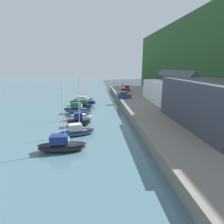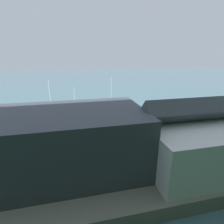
% 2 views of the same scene
% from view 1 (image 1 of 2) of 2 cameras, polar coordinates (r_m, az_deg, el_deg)
% --- Properties ---
extents(ground_plane, '(320.00, 320.00, 0.00)m').
position_cam_1_polar(ground_plane, '(40.75, -9.30, -1.88)').
color(ground_plane, '#476B75').
extents(quay_promenade, '(94.97, 20.59, 1.79)m').
position_cam_1_polar(quay_promenade, '(44.06, 18.23, 0.04)').
color(quay_promenade, gray).
rests_on(quay_promenade, ground_plane).
extents(harbor_clubhouse, '(19.48, 11.89, 8.69)m').
position_cam_1_polar(harbor_clubhouse, '(51.11, 19.50, 6.47)').
color(harbor_clubhouse, white).
rests_on(harbor_clubhouse, quay_promenade).
extents(yacht_club_building, '(19.52, 10.55, 7.44)m').
position_cam_1_polar(yacht_club_building, '(33.66, 30.32, 2.37)').
color(yacht_club_building, '#3D424C').
rests_on(yacht_club_building, quay_promenade).
extents(moored_boat_0, '(2.31, 6.88, 2.33)m').
position_cam_1_polar(moored_boat_0, '(58.71, -9.23, 4.12)').
color(moored_boat_0, silver).
rests_on(moored_boat_0, ground_plane).
extents(moored_boat_1, '(3.03, 8.10, 2.87)m').
position_cam_1_polar(moored_boat_1, '(53.30, -9.50, 3.27)').
color(moored_boat_1, navy).
rests_on(moored_boat_1, ground_plane).
extents(moored_boat_2, '(2.33, 4.41, 2.51)m').
position_cam_1_polar(moored_boat_2, '(49.14, -8.96, 2.13)').
color(moored_boat_2, black).
rests_on(moored_boat_2, ground_plane).
extents(moored_boat_3, '(3.18, 7.28, 2.78)m').
position_cam_1_polar(moored_boat_3, '(44.45, -11.18, 0.82)').
color(moored_boat_3, '#33568E').
rests_on(moored_boat_3, ground_plane).
extents(moored_boat_4, '(2.96, 6.07, 10.03)m').
position_cam_1_polar(moored_boat_4, '(39.41, -10.92, -1.42)').
color(moored_boat_4, white).
rests_on(moored_boat_4, ground_plane).
extents(moored_boat_5, '(2.61, 4.89, 2.73)m').
position_cam_1_polar(moored_boat_5, '(35.24, -10.64, -2.91)').
color(moored_boat_5, black).
rests_on(moored_boat_5, ground_plane).
extents(moored_boat_6, '(3.21, 6.29, 8.04)m').
position_cam_1_polar(moored_boat_6, '(30.67, -11.38, -6.19)').
color(moored_boat_6, '#33568E').
rests_on(moored_boat_6, ground_plane).
extents(moored_boat_7, '(2.19, 6.76, 9.75)m').
position_cam_1_polar(moored_boat_7, '(25.71, -16.14, -10.42)').
color(moored_boat_7, black).
rests_on(moored_boat_7, ground_plane).
extents(parked_car_0, '(1.86, 4.22, 2.16)m').
position_cam_1_polar(parked_car_0, '(54.09, 3.93, 5.38)').
color(parked_car_0, navy).
rests_on(parked_car_0, quay_promenade).
extents(parked_car_1, '(4.31, 2.07, 2.16)m').
position_cam_1_polar(parked_car_1, '(63.70, 3.71, 6.83)').
color(parked_car_1, black).
rests_on(parked_car_1, quay_promenade).
extents(pickup_truck_0, '(4.92, 2.49, 1.90)m').
position_cam_1_polar(pickup_truck_0, '(71.45, 4.92, 7.61)').
color(pickup_truck_0, maroon).
rests_on(pickup_truck_0, quay_promenade).
extents(person_on_quay, '(0.40, 0.40, 2.14)m').
position_cam_1_polar(person_on_quay, '(81.84, 3.48, 8.76)').
color(person_on_quay, '#232838').
rests_on(person_on_quay, quay_promenade).
extents(dog_on_quay, '(0.62, 0.86, 0.68)m').
position_cam_1_polar(dog_on_quay, '(59.00, 3.65, 5.73)').
color(dog_on_quay, brown).
rests_on(dog_on_quay, quay_promenade).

